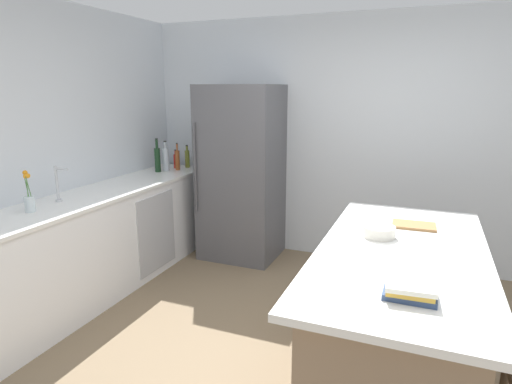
% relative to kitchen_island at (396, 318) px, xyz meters
% --- Properties ---
extents(ground_plane, '(7.20, 7.20, 0.00)m').
position_rel_kitchen_island_xyz_m(ground_plane, '(-0.56, -0.19, -0.46)').
color(ground_plane, '#7A664C').
extents(wall_rear, '(6.00, 0.10, 2.60)m').
position_rel_kitchen_island_xyz_m(wall_rear, '(-0.56, 2.06, 0.84)').
color(wall_rear, silver).
rests_on(wall_rear, ground_plane).
extents(wall_left, '(0.10, 6.00, 2.60)m').
position_rel_kitchen_island_xyz_m(wall_left, '(-3.01, -0.19, 0.84)').
color(wall_left, silver).
rests_on(wall_left, ground_plane).
extents(counter_run_left, '(0.64, 2.91, 0.94)m').
position_rel_kitchen_island_xyz_m(counter_run_left, '(-2.65, 0.47, 0.01)').
color(counter_run_left, white).
rests_on(counter_run_left, ground_plane).
extents(kitchen_island, '(0.96, 2.00, 0.91)m').
position_rel_kitchen_island_xyz_m(kitchen_island, '(0.00, 0.00, 0.00)').
color(kitchen_island, '#8E755B').
rests_on(kitchen_island, ground_plane).
extents(refrigerator, '(0.82, 0.72, 1.89)m').
position_rel_kitchen_island_xyz_m(refrigerator, '(-1.79, 1.67, 0.48)').
color(refrigerator, '#56565B').
rests_on(refrigerator, ground_plane).
extents(sink_faucet, '(0.15, 0.05, 0.30)m').
position_rel_kitchen_island_xyz_m(sink_faucet, '(-2.70, 0.02, 0.63)').
color(sink_faucet, silver).
rests_on(sink_faucet, counter_run_left).
extents(flower_vase, '(0.07, 0.07, 0.32)m').
position_rel_kitchen_island_xyz_m(flower_vase, '(-2.67, -0.29, 0.58)').
color(flower_vase, silver).
rests_on(flower_vase, counter_run_left).
extents(olive_oil_bottle, '(0.05, 0.05, 0.27)m').
position_rel_kitchen_island_xyz_m(olive_oil_bottle, '(-2.55, 1.81, 0.58)').
color(olive_oil_bottle, olive).
rests_on(olive_oil_bottle, counter_run_left).
extents(hot_sauce_bottle, '(0.05, 0.05, 0.22)m').
position_rel_kitchen_island_xyz_m(hot_sauce_bottle, '(-2.66, 1.72, 0.56)').
color(hot_sauce_bottle, red).
rests_on(hot_sauce_bottle, counter_run_left).
extents(vinegar_bottle, '(0.05, 0.05, 0.31)m').
position_rel_kitchen_island_xyz_m(vinegar_bottle, '(-2.57, 1.62, 0.59)').
color(vinegar_bottle, '#994C23').
rests_on(vinegar_bottle, counter_run_left).
extents(soda_bottle, '(0.07, 0.07, 0.34)m').
position_rel_kitchen_island_xyz_m(soda_bottle, '(-2.67, 1.53, 0.61)').
color(soda_bottle, silver).
rests_on(soda_bottle, counter_run_left).
extents(wine_bottle, '(0.06, 0.06, 0.38)m').
position_rel_kitchen_island_xyz_m(wine_bottle, '(-2.71, 1.43, 0.62)').
color(wine_bottle, '#19381E').
rests_on(wine_bottle, counter_run_left).
extents(cookbook_stack, '(0.24, 0.20, 0.08)m').
position_rel_kitchen_island_xyz_m(cookbook_stack, '(0.07, -0.62, 0.49)').
color(cookbook_stack, '#334770').
rests_on(cookbook_stack, kitchen_island).
extents(mixing_bowl, '(0.21, 0.21, 0.07)m').
position_rel_kitchen_island_xyz_m(mixing_bowl, '(-0.16, 0.19, 0.49)').
color(mixing_bowl, silver).
rests_on(mixing_bowl, kitchen_island).
extents(cutting_board, '(0.30, 0.20, 0.02)m').
position_rel_kitchen_island_xyz_m(cutting_board, '(0.04, 0.50, 0.46)').
color(cutting_board, '#9E7042').
rests_on(cutting_board, kitchen_island).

